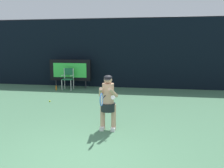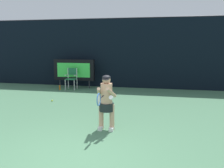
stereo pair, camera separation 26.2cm
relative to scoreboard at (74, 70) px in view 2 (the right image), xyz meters
The scene contains 8 objects.
ground 8.58m from the scoreboard, 70.21° to the right, with size 18.00×22.00×0.03m.
backdrop_screen 3.09m from the scoreboard, 12.87° to the left, with size 18.00×0.12×3.66m.
scoreboard is the anchor object (origin of this frame).
umpire_chair 0.57m from the scoreboard, 86.18° to the right, with size 0.52×0.44×1.08m.
water_bottle 1.24m from the scoreboard, 122.10° to the right, with size 0.07×0.07×0.27m.
tennis_player 6.68m from the scoreboard, 61.88° to the right, with size 0.53×0.61×1.48m.
tennis_racket 7.24m from the scoreboard, 64.49° to the right, with size 0.03×0.60×0.31m.
tennis_ball_loose 3.33m from the scoreboard, 85.59° to the right, with size 0.07×0.07×0.07m.
Camera 2 is at (1.69, -4.08, 2.27)m, focal length 38.38 mm.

